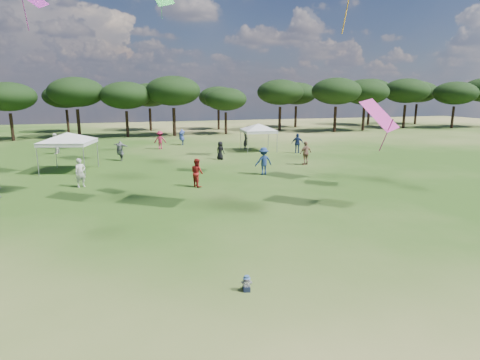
% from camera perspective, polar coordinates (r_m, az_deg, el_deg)
% --- Properties ---
extents(ground, '(140.00, 140.00, 0.00)m').
position_cam_1_polar(ground, '(10.30, 5.10, -20.58)').
color(ground, '#305319').
rests_on(ground, ground).
extents(tree_line, '(108.78, 17.63, 7.77)m').
position_cam_1_polar(tree_line, '(55.70, -10.81, 12.07)').
color(tree_line, black).
rests_on(tree_line, ground).
extents(tent_left, '(6.44, 6.44, 3.09)m').
position_cam_1_polar(tent_left, '(30.98, -23.38, 6.01)').
color(tent_left, gray).
rests_on(tent_left, ground).
extents(tent_right, '(6.11, 6.11, 2.92)m').
position_cam_1_polar(tent_right, '(38.68, 2.66, 7.84)').
color(tent_right, gray).
rests_on(tent_right, ground).
extents(toddler, '(0.34, 0.37, 0.47)m').
position_cam_1_polar(toddler, '(11.87, 0.96, -14.57)').
color(toddler, '#151D31').
rests_on(toddler, ground).
extents(festival_crowd, '(27.48, 21.11, 1.88)m').
position_cam_1_polar(festival_crowd, '(33.88, -12.26, 4.15)').
color(festival_crowd, '#4D4E53').
rests_on(festival_crowd, ground).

